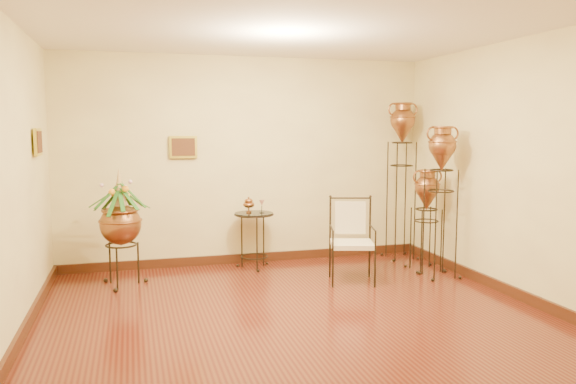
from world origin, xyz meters
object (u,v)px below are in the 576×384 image
object	(u,v)px
planter_urn	(120,219)
side_table	(254,239)
amphora_mid	(441,200)
armchair	(352,241)
amphora_tall	(401,179)

from	to	relation	value
planter_urn	side_table	distance (m)	1.77
amphora_mid	armchair	xyz separation A→B (m)	(-1.15, 0.05, -0.45)
armchair	side_table	size ratio (longest dim) A/B	1.09
armchair	side_table	bearing A→B (deg)	150.12
amphora_mid	planter_urn	size ratio (longest dim) A/B	1.34
amphora_tall	amphora_mid	distance (m)	1.07
amphora_tall	amphora_mid	bearing A→B (deg)	-90.00
planter_urn	amphora_mid	bearing A→B (deg)	-9.73
planter_urn	armchair	distance (m)	2.74
amphora_tall	amphora_mid	size ratio (longest dim) A/B	1.17
side_table	amphora_tall	bearing A→B (deg)	-0.02
amphora_mid	side_table	distance (m)	2.44
armchair	amphora_tall	bearing A→B (deg)	56.97
amphora_tall	armchair	bearing A→B (deg)	-138.82
planter_urn	amphora_tall	bearing A→B (deg)	6.03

